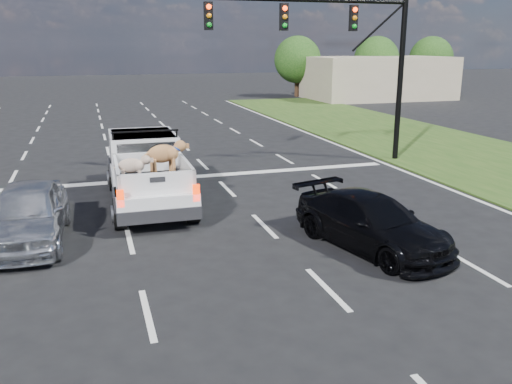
% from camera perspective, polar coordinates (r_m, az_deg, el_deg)
% --- Properties ---
extents(ground, '(160.00, 160.00, 0.00)m').
position_cam_1_polar(ground, '(10.35, -1.50, -11.42)').
color(ground, black).
rests_on(ground, ground).
extents(road_markings, '(17.75, 60.00, 0.01)m').
position_cam_1_polar(road_markings, '(16.34, -7.78, -1.36)').
color(road_markings, silver).
rests_on(road_markings, ground).
extents(traffic_signal, '(9.11, 0.31, 7.00)m').
position_cam_1_polar(traffic_signal, '(21.68, 9.62, 15.29)').
color(traffic_signal, black).
rests_on(traffic_signal, ground).
extents(building_right, '(12.00, 7.00, 3.60)m').
position_cam_1_polar(building_right, '(49.48, 12.71, 11.64)').
color(building_right, tan).
rests_on(building_right, ground).
extents(tree_far_d, '(4.20, 4.20, 5.40)m').
position_cam_1_polar(tree_far_d, '(50.44, 4.39, 13.72)').
color(tree_far_d, '#332114').
rests_on(tree_far_d, ground).
extents(tree_far_e, '(4.20, 4.20, 5.40)m').
position_cam_1_polar(tree_far_e, '(53.88, 12.55, 13.51)').
color(tree_far_e, '#332114').
rests_on(tree_far_e, ground).
extents(tree_far_f, '(4.20, 4.20, 5.40)m').
position_cam_1_polar(tree_far_f, '(57.07, 17.95, 13.22)').
color(tree_far_f, '#332114').
rests_on(tree_far_f, ground).
extents(pickup_truck, '(2.29, 5.89, 2.19)m').
position_cam_1_polar(pickup_truck, '(16.61, -11.38, 2.36)').
color(pickup_truck, black).
rests_on(pickup_truck, ground).
extents(silver_sedan, '(1.91, 4.34, 1.45)m').
position_cam_1_polar(silver_sedan, '(14.11, -22.91, -2.10)').
color(silver_sedan, silver).
rests_on(silver_sedan, ground).
extents(black_coupe, '(2.82, 4.63, 1.25)m').
position_cam_1_polar(black_coupe, '(12.96, 12.06, -3.14)').
color(black_coupe, black).
rests_on(black_coupe, ground).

